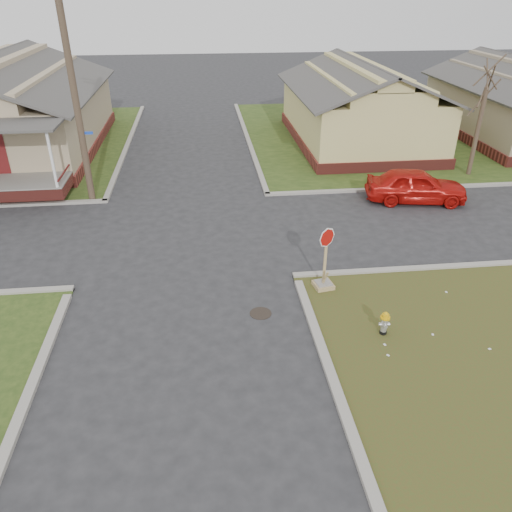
{
  "coord_description": "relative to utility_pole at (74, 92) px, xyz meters",
  "views": [
    {
      "loc": [
        0.73,
        -12.38,
        8.53
      ],
      "look_at": [
        2.23,
        1.0,
        1.1
      ],
      "focal_mm": 35.0,
      "sensor_mm": 36.0,
      "label": 1
    }
  ],
  "objects": [
    {
      "name": "corner_house",
      "position": [
        -5.8,
        7.78,
        -2.38
      ],
      "size": [
        10.1,
        15.5,
        5.3
      ],
      "color": "maroon",
      "rests_on": "ground"
    },
    {
      "name": "curbs",
      "position": [
        4.2,
        -3.9,
        -4.66
      ],
      "size": [
        80.0,
        40.0,
        0.12
      ],
      "primitive_type": null,
      "color": "#9F9A90",
      "rests_on": "ground"
    },
    {
      "name": "tree_mid_right",
      "position": [
        18.2,
        1.3,
        -2.51
      ],
      "size": [
        0.22,
        0.22,
        4.2
      ],
      "primitive_type": "cylinder",
      "color": "#3F3024",
      "rests_on": "verge_far_right"
    },
    {
      "name": "fire_hydrant",
      "position": [
        9.62,
        -10.77,
        -4.22
      ],
      "size": [
        0.26,
        0.26,
        0.71
      ],
      "rotation": [
        0.0,
        0.0,
        -0.09
      ],
      "color": "black",
      "rests_on": "ground"
    },
    {
      "name": "stop_sign",
      "position": [
        8.53,
        -8.26,
        -4.16
      ],
      "size": [
        0.59,
        0.58,
        2.08
      ],
      "rotation": [
        0.0,
        0.0,
        0.18
      ],
      "color": "tan",
      "rests_on": "ground"
    },
    {
      "name": "side_house_yellow",
      "position": [
        14.2,
        7.6,
        -2.47
      ],
      "size": [
        7.6,
        11.6,
        4.7
      ],
      "color": "maroon",
      "rests_on": "ground"
    },
    {
      "name": "manhole",
      "position": [
        6.4,
        -9.4,
        -4.66
      ],
      "size": [
        0.64,
        0.64,
        0.01
      ],
      "primitive_type": "cylinder",
      "color": "black",
      "rests_on": "ground"
    },
    {
      "name": "ground",
      "position": [
        4.2,
        -8.9,
        -4.66
      ],
      "size": [
        120.0,
        120.0,
        0.0
      ],
      "primitive_type": "plane",
      "color": "#28282A",
      "rests_on": "ground"
    },
    {
      "name": "utility_pole",
      "position": [
        0.0,
        0.0,
        0.0
      ],
      "size": [
        1.8,
        0.28,
        9.0
      ],
      "color": "#3F3024",
      "rests_on": "ground"
    },
    {
      "name": "red_sedan",
      "position": [
        14.15,
        -1.7,
        -3.93
      ],
      "size": [
        4.52,
        2.46,
        1.46
      ],
      "primitive_type": "imported",
      "rotation": [
        0.0,
        0.0,
        1.39
      ],
      "color": "red",
      "rests_on": "ground"
    }
  ]
}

